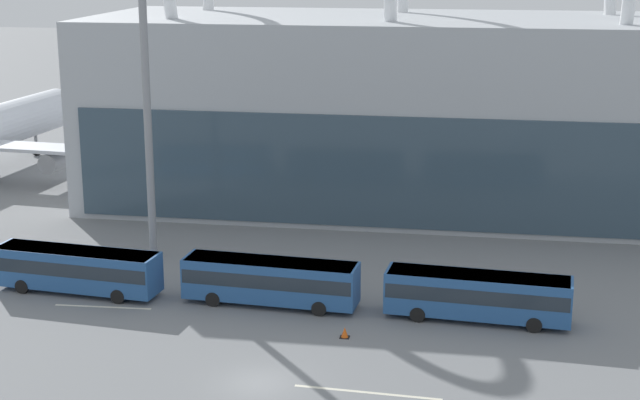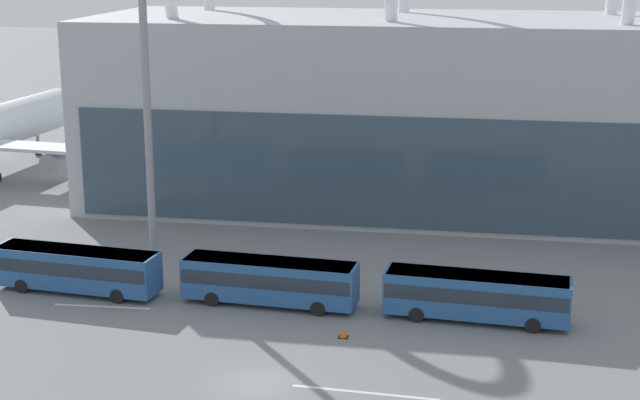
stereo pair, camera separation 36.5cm
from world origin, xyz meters
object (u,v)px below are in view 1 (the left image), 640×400
airliner_at_gate_far (465,126)px  floodlight_mast (143,25)px  traffic_cone_0 (345,332)px  shuttle_bus_0 (77,267)px  shuttle_bus_2 (478,293)px  shuttle_bus_1 (270,279)px

airliner_at_gate_far → floodlight_mast: bearing=142.5°
airliner_at_gate_far → traffic_cone_0: (-6.10, -44.70, -5.04)m
airliner_at_gate_far → shuttle_bus_0: size_ratio=3.09×
shuttle_bus_0 → airliner_at_gate_far: bearing=63.3°
traffic_cone_0 → shuttle_bus_0: bearing=165.9°
floodlight_mast → traffic_cone_0: (17.03, -13.59, -17.52)m
airliner_at_gate_far → shuttle_bus_2: bearing=-178.1°
shuttle_bus_2 → traffic_cone_0: shuttle_bus_2 is taller
shuttle_bus_0 → shuttle_bus_2: (27.60, -0.65, 0.00)m
shuttle_bus_0 → shuttle_bus_1: bearing=5.7°
airliner_at_gate_far → floodlight_mast: (-23.13, -31.12, 12.48)m
shuttle_bus_0 → shuttle_bus_1: 13.80m
floodlight_mast → shuttle_bus_0: bearing=-106.3°
shuttle_bus_1 → traffic_cone_0: shuttle_bus_1 is taller
airliner_at_gate_far → floodlight_mast: size_ratio=1.37×
shuttle_bus_1 → floodlight_mast: bearing=146.3°
shuttle_bus_1 → shuttle_bus_2: size_ratio=1.00×
shuttle_bus_1 → shuttle_bus_2: same height
airliner_at_gate_far → shuttle_bus_2: airliner_at_gate_far is taller
shuttle_bus_1 → shuttle_bus_2: (13.80, -0.55, 0.00)m
shuttle_bus_0 → traffic_cone_0: shuttle_bus_0 is taller
shuttle_bus_0 → shuttle_bus_1: size_ratio=1.00×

